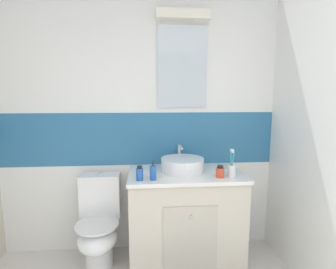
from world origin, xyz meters
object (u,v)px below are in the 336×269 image
object	(u,v)px
hair_gel_jar	(220,172)
soap_dispenser	(153,173)
toilet	(99,225)
toothbrush_cup	(232,170)
lotion_bottle_short	(140,174)
sink_basin	(182,164)

from	to	relation	value
hair_gel_jar	soap_dispenser	bearing A→B (deg)	-177.66
toilet	toothbrush_cup	world-z (taller)	toothbrush_cup
toothbrush_cup	lotion_bottle_short	size ratio (longest dim) A/B	2.03
sink_basin	toilet	xyz separation A→B (m)	(-0.74, 0.01, -0.54)
soap_dispenser	hair_gel_jar	xyz separation A→B (m)	(0.54, 0.02, -0.01)
sink_basin	soap_dispenser	world-z (taller)	sink_basin
lotion_bottle_short	toilet	bearing A→B (deg)	147.69
toilet	lotion_bottle_short	bearing A→B (deg)	-32.31
toilet	toothbrush_cup	size ratio (longest dim) A/B	3.45
toilet	soap_dispenser	size ratio (longest dim) A/B	5.22
lotion_bottle_short	soap_dispenser	bearing A→B (deg)	1.68
sink_basin	toothbrush_cup	xyz separation A→B (m)	(0.38, -0.20, -0.00)
sink_basin	toothbrush_cup	distance (m)	0.43
toilet	soap_dispenser	distance (m)	0.76
hair_gel_jar	toilet	bearing A→B (deg)	168.30
sink_basin	lotion_bottle_short	bearing A→B (deg)	-148.59
toothbrush_cup	hair_gel_jar	world-z (taller)	toothbrush_cup
sink_basin	soap_dispenser	bearing A→B (deg)	-139.94
soap_dispenser	lotion_bottle_short	size ratio (longest dim) A/B	1.34
sink_basin	toilet	distance (m)	0.92
hair_gel_jar	lotion_bottle_short	xyz separation A→B (m)	(-0.65, -0.03, 0.01)
toothbrush_cup	soap_dispenser	bearing A→B (deg)	-178.47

